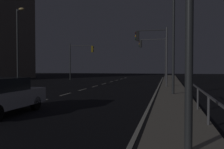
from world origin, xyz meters
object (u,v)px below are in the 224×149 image
at_px(traffic_light_far_center, 80,55).
at_px(street_lamp_across_street, 177,33).
at_px(traffic_light_far_right, 154,51).
at_px(traffic_light_near_right, 153,46).
at_px(street_lamp_mid_block, 18,41).
at_px(car, 1,95).

bearing_deg(traffic_light_far_center, street_lamp_across_street, -55.42).
bearing_deg(street_lamp_across_street, traffic_light_far_center, 124.58).
bearing_deg(traffic_light_far_right, street_lamp_across_street, -81.81).
bearing_deg(traffic_light_near_right, street_lamp_mid_block, -170.17).
height_order(street_lamp_across_street, street_lamp_mid_block, street_lamp_mid_block).
xyz_separation_m(traffic_light_near_right, traffic_light_far_right, (-0.42, 9.51, 0.06)).
bearing_deg(car, traffic_light_far_right, 78.49).
distance_m(traffic_light_far_center, traffic_light_far_right, 11.46).
bearing_deg(street_lamp_across_street, street_lamp_mid_block, 161.42).
relative_size(car, traffic_light_near_right, 0.79).
bearing_deg(traffic_light_far_right, street_lamp_mid_block, -136.82).
bearing_deg(traffic_light_far_right, traffic_light_near_right, -87.48).
xyz_separation_m(traffic_light_far_center, street_lamp_across_street, (13.51, -19.60, 0.54)).
bearing_deg(traffic_light_near_right, street_lamp_across_street, -74.65).
relative_size(traffic_light_far_right, street_lamp_mid_block, 0.74).
bearing_deg(traffic_light_near_right, car, -109.43).
height_order(car, traffic_light_far_right, traffic_light_far_right).
bearing_deg(traffic_light_far_right, car, -101.51).
distance_m(car, street_lamp_across_street, 11.95).
distance_m(traffic_light_near_right, street_lamp_mid_block, 13.15).
xyz_separation_m(car, traffic_light_near_right, (5.58, 15.81, 3.23)).
bearing_deg(traffic_light_far_center, traffic_light_far_right, -14.24).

